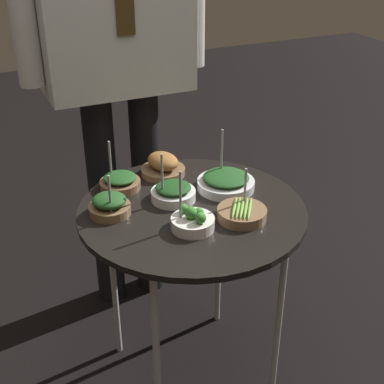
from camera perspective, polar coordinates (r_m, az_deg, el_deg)
ground_plane at (r=1.92m, az=-0.00°, el=-18.47°), size 8.00×8.00×0.00m
serving_cart at (r=1.54m, az=-0.00°, el=-3.16°), size 0.65×0.65×0.64m
bowl_broccoli_mid_left at (r=1.41m, az=0.08°, el=-3.12°), size 0.12×0.12×0.17m
bowl_spinach_mid_right at (r=1.49m, az=-8.78°, el=-1.41°), size 0.12×0.12×0.13m
bowl_spinach_back_left at (r=1.62m, az=-7.69°, el=1.08°), size 0.12×0.12×0.15m
bowl_asparagus_back_right at (r=1.46m, az=5.34°, el=-2.24°), size 0.14×0.14×0.13m
bowl_spinach_center at (r=1.60m, az=3.63°, el=1.09°), size 0.17×0.17×0.17m
bowl_spinach_front_center at (r=1.54m, az=-2.02°, el=-0.06°), size 0.13×0.13×0.15m
bowl_roast_front_left at (r=1.69m, az=-3.11°, el=2.83°), size 0.14×0.14×0.07m
waiter_figure at (r=1.79m, az=-8.35°, el=18.02°), size 0.63×0.24×1.71m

